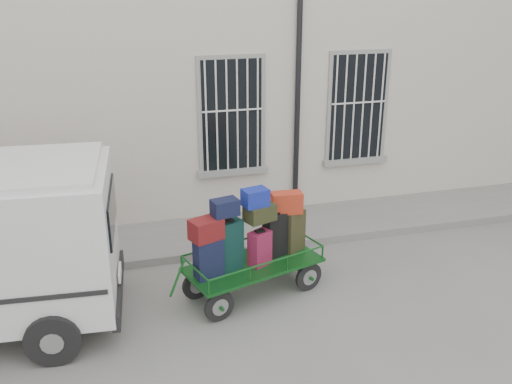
% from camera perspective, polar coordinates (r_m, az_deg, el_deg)
% --- Properties ---
extents(ground, '(80.00, 80.00, 0.00)m').
position_cam_1_polar(ground, '(9.63, 4.20, -9.43)').
color(ground, slate).
rests_on(ground, ground).
extents(building, '(24.00, 5.15, 6.00)m').
position_cam_1_polar(building, '(13.73, -3.27, 13.16)').
color(building, beige).
rests_on(building, ground).
extents(sidewalk, '(24.00, 1.70, 0.15)m').
position_cam_1_polar(sidewalk, '(11.45, 0.56, -3.74)').
color(sidewalk, slate).
rests_on(sidewalk, ground).
extents(luggage_cart, '(2.58, 1.56, 1.82)m').
position_cam_1_polar(luggage_cart, '(8.97, -0.50, -5.19)').
color(luggage_cart, black).
rests_on(luggage_cart, ground).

